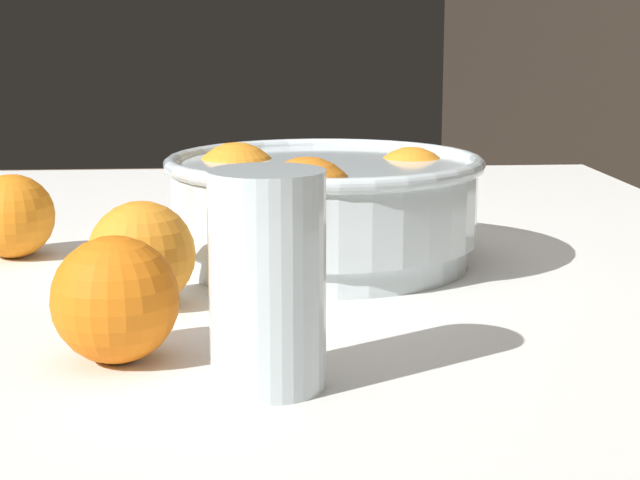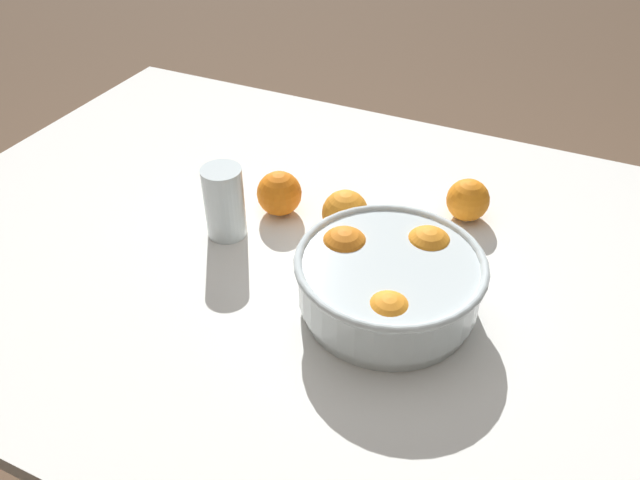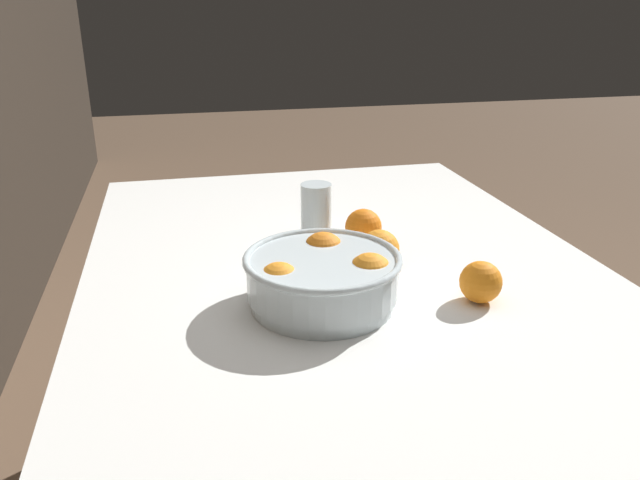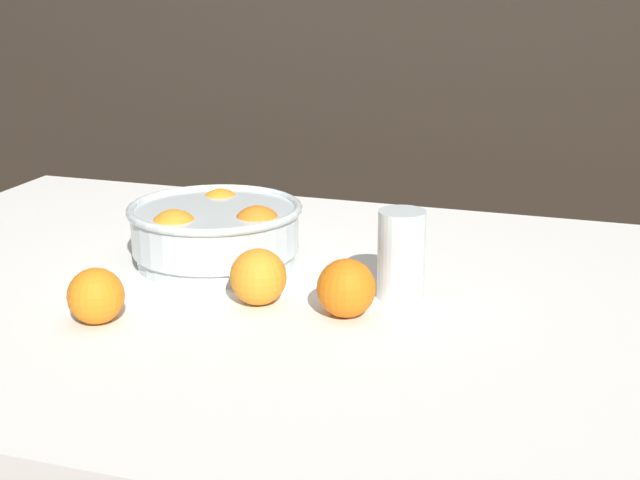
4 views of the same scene
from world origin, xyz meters
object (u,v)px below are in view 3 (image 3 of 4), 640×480
Objects in this scene: orange_loose_near_bowl at (363,227)px; orange_loose_front at (379,249)px; juice_glass at (316,215)px; orange_loose_aside at (481,282)px; fruit_bowl at (323,277)px.

orange_loose_near_bowl is 0.12m from orange_loose_front.
orange_loose_front is at bearing -154.30° from juice_glass.
orange_loose_near_bowl is at bearing -119.69° from juice_glass.
orange_loose_aside is at bearing -158.04° from orange_loose_near_bowl.
juice_glass is at bearing 31.06° from orange_loose_aside.
juice_glass is 1.70× the size of orange_loose_aside.
orange_loose_near_bowl is at bearing -2.41° from orange_loose_front.
juice_glass is 0.19m from orange_loose_front.
fruit_bowl is at bearing 79.71° from orange_loose_aside.
fruit_bowl is 0.19m from orange_loose_front.
juice_glass is 0.10m from orange_loose_near_bowl.
juice_glass is (0.30, -0.05, 0.00)m from fruit_bowl.
orange_loose_near_bowl is at bearing 21.96° from orange_loose_aside.
orange_loose_front is at bearing -48.24° from fruit_bowl.
juice_glass is at bearing 60.31° from orange_loose_near_bowl.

